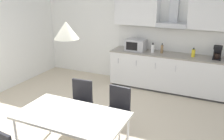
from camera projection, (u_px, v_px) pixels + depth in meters
name	position (u px, v px, depth m)	size (l,w,h in m)	color
ground_plane	(74.00, 131.00, 4.45)	(7.62, 8.50, 0.02)	beige
wall_back	(133.00, 29.00, 6.48)	(6.09, 0.10, 2.73)	white
kitchen_counter	(168.00, 72.00, 6.05)	(2.84, 0.62, 0.91)	#333333
backsplash_tile	(172.00, 40.00, 6.06)	(2.82, 0.02, 0.55)	silver
upper_wall_cabinets	(173.00, 14.00, 5.72)	(2.82, 0.40, 0.63)	silver
microwave	(136.00, 45.00, 6.19)	(0.48, 0.35, 0.28)	#ADADB2
coffee_maker	(217.00, 52.00, 5.46)	(0.18, 0.19, 0.30)	black
bottle_yellow	(193.00, 53.00, 5.66)	(0.08, 0.08, 0.21)	yellow
bottle_brown	(162.00, 49.00, 5.95)	(0.06, 0.06, 0.24)	brown
bottle_white	(153.00, 48.00, 6.00)	(0.08, 0.08, 0.24)	white
dining_table	(71.00, 117.00, 3.55)	(1.57, 0.86, 0.72)	silver
chair_far_left	(80.00, 99.00, 4.44)	(0.43, 0.43, 0.87)	black
chair_far_right	(117.00, 107.00, 4.16)	(0.42, 0.42, 0.87)	black
pendant_lamp	(66.00, 30.00, 3.15)	(0.32, 0.32, 0.22)	silver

